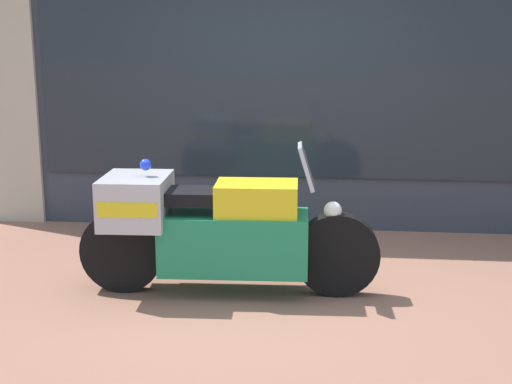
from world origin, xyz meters
The scene contains 4 objects.
ground_plane centered at (0.00, 0.00, 0.00)m, with size 60.00×60.00×0.00m, color #8E604C.
shop_building centered at (-0.35, 2.00, 1.90)m, with size 6.49×0.55×3.78m.
window_display centered at (0.28, 2.03, 0.44)m, with size 5.34×0.30×1.80m.
paramedic_motorcycle centered at (-0.40, -0.11, 0.53)m, with size 2.33×0.63×1.18m.
Camera 1 is at (0.49, -5.34, 2.01)m, focal length 50.00 mm.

